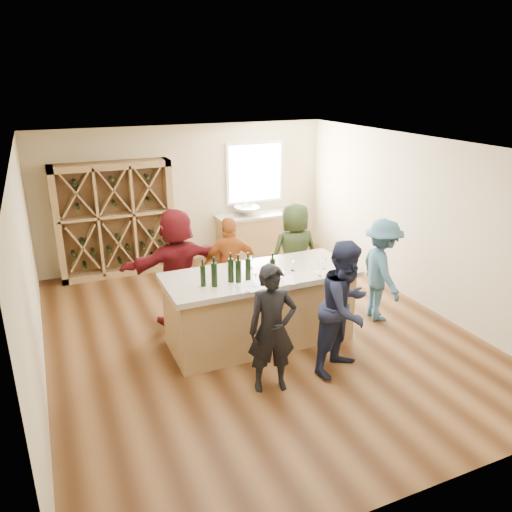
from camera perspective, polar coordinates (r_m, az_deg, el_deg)
name	(u,v)px	position (r m, az deg, el deg)	size (l,w,h in m)	color
floor	(255,334)	(7.77, -0.09, -8.92)	(6.00, 7.00, 0.10)	#55341B
ceiling	(255,143)	(6.86, -0.10, 12.82)	(6.00, 7.00, 0.10)	white
wall_back	(186,194)	(10.42, -7.97, 6.99)	(6.00, 0.10, 2.80)	#C3B48D
wall_front	(426,371)	(4.46, 18.90, -12.29)	(6.00, 0.10, 2.80)	#C3B48D
wall_left	(24,277)	(6.66, -24.95, -2.22)	(0.10, 7.00, 2.80)	#C3B48D
wall_right	(422,222)	(8.80, 18.47, 3.75)	(0.10, 7.00, 2.80)	#C3B48D
window_frame	(255,173)	(10.76, -0.15, 9.50)	(1.30, 0.06, 1.30)	white
window_pane	(255,173)	(10.73, -0.07, 9.47)	(1.18, 0.01, 1.18)	white
wine_rack	(115,220)	(9.93, -15.79, 4.00)	(2.20, 0.45, 2.20)	olive
back_counter_base	(255,236)	(10.80, -0.06, 2.32)	(1.60, 0.58, 0.86)	olive
back_counter_top	(255,215)	(10.67, -0.06, 4.67)	(1.70, 0.62, 0.06)	#A79C88
sink	(247,211)	(10.57, -1.06, 5.20)	(0.54, 0.54, 0.19)	silver
faucet	(244,206)	(10.71, -1.43, 5.72)	(0.02, 0.02, 0.30)	silver
tasting_counter_base	(260,310)	(7.28, 0.45, -6.14)	(2.60, 1.00, 1.00)	olive
tasting_counter_top	(260,275)	(7.06, 0.46, -2.20)	(2.72, 1.12, 0.08)	#A79C88
wine_bottle_a	(203,276)	(6.58, -6.08, -2.27)	(0.07, 0.07, 0.29)	black
wine_bottle_b	(214,275)	(6.55, -4.80, -2.15)	(0.08, 0.08, 0.33)	black
wine_bottle_c	(231,270)	(6.68, -2.91, -1.64)	(0.08, 0.08, 0.33)	black
wine_bottle_d	(238,271)	(6.67, -2.03, -1.73)	(0.08, 0.08, 0.31)	black
wine_bottle_e	(248,269)	(6.75, -0.92, -1.49)	(0.08, 0.08, 0.31)	black
wine_glass_a	(254,281)	(6.52, -0.20, -2.82)	(0.07, 0.07, 0.19)	white
wine_glass_b	(283,276)	(6.70, 3.12, -2.27)	(0.07, 0.07, 0.18)	white
wine_glass_c	(320,270)	(6.95, 7.38, -1.57)	(0.07, 0.07, 0.18)	white
wine_glass_d	(293,265)	(7.10, 4.24, -1.03)	(0.06, 0.06, 0.17)	white
wine_glass_e	(325,264)	(7.19, 7.85, -0.90)	(0.06, 0.06, 0.17)	white
tasting_menu_a	(251,286)	(6.58, -0.63, -3.49)	(0.24, 0.33, 0.00)	white
tasting_menu_b	(285,280)	(6.80, 3.33, -2.74)	(0.24, 0.33, 0.00)	white
tasting_menu_c	(325,274)	(7.06, 7.90, -2.02)	(0.21, 0.29, 0.00)	white
person_near_left	(272,329)	(6.08, 1.85, -8.36)	(0.60, 0.44, 1.64)	black
person_near_right	(345,308)	(6.53, 10.19, -5.82)	(0.87, 0.48, 1.79)	#191E38
person_server	(381,270)	(8.07, 14.14, -1.59)	(1.06, 0.49, 1.64)	#335972
person_far_mid	(231,266)	(8.03, -2.92, -1.16)	(0.95, 0.49, 1.62)	#994C19
person_far_right	(294,254)	(8.43, 4.40, 0.27)	(0.85, 0.55, 1.74)	#263319
person_far_left	(177,266)	(7.81, -8.98, -1.15)	(1.71, 0.62, 1.85)	#590F14
wine_bottle_f	(272,269)	(6.75, 1.89, -1.52)	(0.07, 0.07, 0.30)	black
wine_glass_f	(251,262)	(7.16, -0.55, -0.74)	(0.07, 0.07, 0.18)	white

